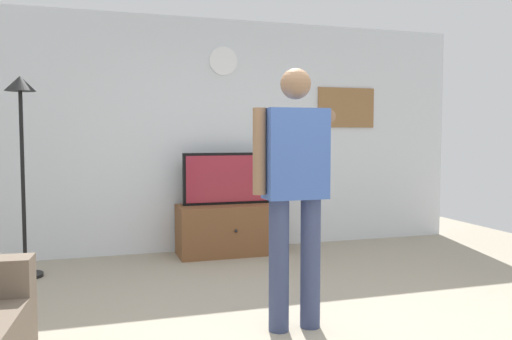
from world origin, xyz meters
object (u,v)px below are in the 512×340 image
(floor_lamp, at_px, (22,134))
(person_standing_nearer_lamp, at_px, (295,182))
(tv_stand, at_px, (230,229))
(framed_picture, at_px, (346,108))
(television, at_px, (229,178))
(wall_clock, at_px, (223,61))

(floor_lamp, distance_m, person_standing_nearer_lamp, 2.81)
(tv_stand, xyz_separation_m, floor_lamp, (-2.10, -0.37, 1.08))
(framed_picture, bearing_deg, floor_lamp, -169.86)
(floor_lamp, xyz_separation_m, person_standing_nearer_lamp, (1.96, -1.99, -0.33))
(television, bearing_deg, floor_lamp, -168.91)
(wall_clock, distance_m, person_standing_nearer_lamp, 2.90)
(floor_lamp, bearing_deg, person_standing_nearer_lamp, -45.33)
(wall_clock, relative_size, person_standing_nearer_lamp, 0.18)
(floor_lamp, height_order, person_standing_nearer_lamp, floor_lamp)
(television, bearing_deg, tv_stand, -90.00)
(tv_stand, height_order, wall_clock, wall_clock)
(tv_stand, height_order, framed_picture, framed_picture)
(television, bearing_deg, wall_clock, 90.00)
(wall_clock, height_order, framed_picture, wall_clock)
(tv_stand, xyz_separation_m, framed_picture, (1.59, 0.30, 1.41))
(television, xyz_separation_m, wall_clock, (0.00, 0.24, 1.35))
(framed_picture, distance_m, floor_lamp, 3.77)
(television, relative_size, wall_clock, 3.17)
(wall_clock, bearing_deg, tv_stand, -90.00)
(television, xyz_separation_m, person_standing_nearer_lamp, (-0.14, -2.40, 0.17))
(framed_picture, distance_m, person_standing_nearer_lamp, 3.23)
(wall_clock, bearing_deg, television, -90.00)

